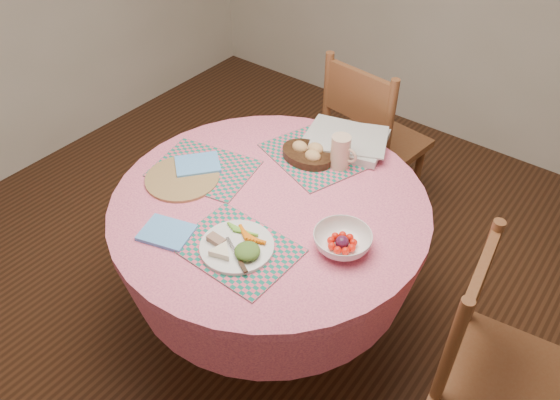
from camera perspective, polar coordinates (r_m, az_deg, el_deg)
The scene contains 15 objects.
ground at distance 2.66m, azimuth -0.88°, elevation -12.45°, with size 4.00×4.00×0.00m, color #331C0F.
dining_table at distance 2.24m, azimuth -1.02°, elevation -3.86°, with size 1.24×1.24×0.75m.
chair_right at distance 2.05m, azimuth 21.35°, elevation -15.87°, with size 0.48×0.49×0.96m.
chair_back at distance 2.89m, azimuth 9.35°, elevation 6.23°, with size 0.51×0.49×0.99m.
placemat_front at distance 1.92m, azimuth -4.47°, elevation -5.08°, with size 0.40×0.30×0.01m, color #14725F.
placemat_left at distance 2.28m, azimuth -7.94°, elevation 3.26°, with size 0.40×0.30×0.01m, color #14725F.
placemat_back at distance 2.33m, azimuth 3.31°, elevation 4.57°, with size 0.40×0.30×0.01m, color #14725F.
wicker_trivet at distance 2.24m, azimuth -10.17°, elevation 2.26°, with size 0.30×0.30×0.01m, color olive.
napkin_near at distance 2.01m, azimuth -11.74°, elevation -3.36°, with size 0.18×0.14×0.01m, color #5FA6F6.
napkin_far at distance 2.29m, azimuth -8.60°, elevation 3.70°, with size 0.18×0.14×0.01m, color #5FA6F6.
dinner_plate at distance 1.90m, azimuth -4.49°, elevation -4.89°, with size 0.26×0.26×0.05m.
bread_bowl at distance 2.30m, azimuth 2.94°, elevation 4.92°, with size 0.23×0.23×0.08m.
latte_mug at distance 2.24m, azimuth 6.39°, elevation 5.02°, with size 0.12×0.08×0.14m.
fruit_bowl at distance 1.91m, azimuth 6.52°, elevation -4.30°, with size 0.25×0.25×0.06m.
newspaper_stack at distance 2.40m, azimuth 6.87°, elevation 6.26°, with size 0.42×0.36×0.04m.
Camera 1 is at (1.00, -1.24, 2.12)m, focal length 35.00 mm.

